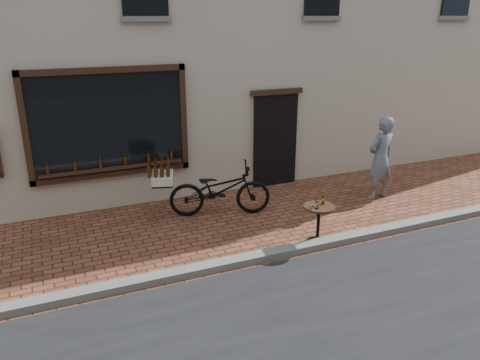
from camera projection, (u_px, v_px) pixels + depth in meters
name	position (u px, v px, depth m)	size (l,w,h in m)	color
ground	(267.00, 265.00, 7.77)	(90.00, 90.00, 0.00)	#5A301D
kerb	(261.00, 256.00, 7.92)	(90.00, 0.25, 0.12)	slate
cargo_bicycle	(218.00, 189.00, 9.56)	(2.52, 1.30, 1.16)	black
bistro_table	(319.00, 217.00, 8.34)	(0.57, 0.57, 0.97)	black
pedestrian	(381.00, 158.00, 10.30)	(0.68, 0.45, 1.87)	slate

